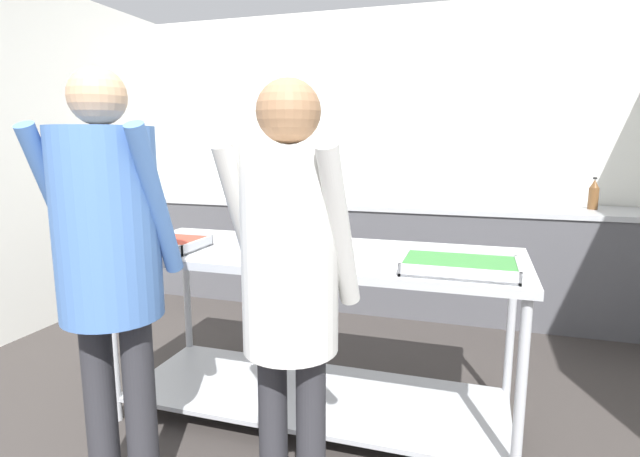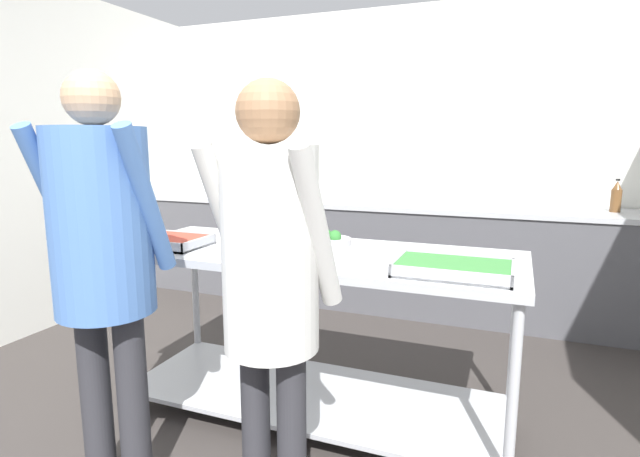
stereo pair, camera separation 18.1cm
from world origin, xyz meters
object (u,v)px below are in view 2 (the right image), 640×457
serving_tray_vegetables (169,241)px  water_bottle (616,197)px  serving_tray_roast (453,269)px  broccoli_bowl (328,243)px  plate_stack (371,255)px  guest_serving_right (271,270)px  sauce_pan (273,233)px  guest_serving_left (103,244)px

serving_tray_vegetables → water_bottle: 3.25m
serving_tray_vegetables → serving_tray_roast: 1.48m
broccoli_bowl → plate_stack: broccoli_bowl is taller
serving_tray_roast → guest_serving_right: guest_serving_right is taller
guest_serving_right → water_bottle: (1.46, 2.84, 0.02)m
plate_stack → serving_tray_roast: bearing=-13.9°
broccoli_bowl → guest_serving_right: size_ratio=0.14×
serving_tray_vegetables → sauce_pan: sauce_pan is taller
sauce_pan → serving_tray_roast: 1.09m
serving_tray_roast → guest_serving_left: 1.43m
serving_tray_vegetables → guest_serving_left: size_ratio=0.23×
broccoli_bowl → serving_tray_roast: 0.69m
serving_tray_vegetables → plate_stack: (1.10, 0.06, 0.00)m
sauce_pan → water_bottle: size_ratio=1.77×
plate_stack → broccoli_bowl: bearing=152.0°
plate_stack → guest_serving_right: size_ratio=0.13×
broccoli_bowl → water_bottle: bearing=51.3°
serving_tray_roast → water_bottle: 2.40m
sauce_pan → guest_serving_left: bearing=-104.3°
sauce_pan → water_bottle: bearing=43.4°
plate_stack → guest_serving_left: (-0.89, -0.72, 0.12)m
guest_serving_right → water_bottle: size_ratio=6.60×
plate_stack → serving_tray_roast: plate_stack is taller
broccoli_bowl → serving_tray_vegetables: bearing=-166.5°
broccoli_bowl → water_bottle: size_ratio=0.94×
serving_tray_vegetables → serving_tray_roast: bearing=-1.4°
plate_stack → guest_serving_right: (-0.15, -0.73, 0.09)m
sauce_pan → plate_stack: sauce_pan is taller
serving_tray_vegetables → guest_serving_left: (0.21, -0.66, 0.13)m
broccoli_bowl → serving_tray_roast: broccoli_bowl is taller
guest_serving_left → water_bottle: 3.59m
broccoli_bowl → sauce_pan: bearing=161.8°
broccoli_bowl → water_bottle: (1.58, 1.98, 0.10)m
guest_serving_right → water_bottle: guest_serving_right is taller
serving_tray_vegetables → plate_stack: plate_stack is taller
sauce_pan → plate_stack: size_ratio=2.00×
guest_serving_right → plate_stack: bearing=78.7°
guest_serving_left → guest_serving_right: guest_serving_left is taller
serving_tray_vegetables → serving_tray_roast: size_ratio=0.83×
plate_stack → water_bottle: size_ratio=0.88×
guest_serving_left → water_bottle: (2.21, 2.84, -0.01)m
guest_serving_right → water_bottle: 3.20m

